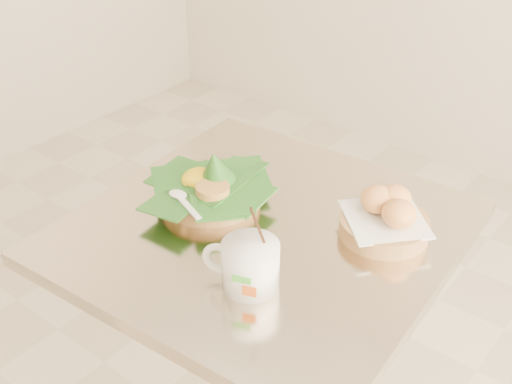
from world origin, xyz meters
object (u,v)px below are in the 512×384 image
Objects in this scene: rice_basket at (210,186)px; coffee_mug at (249,264)px; cafe_table at (263,310)px; bread_basket at (386,218)px.

rice_basket is 1.50× the size of coffee_mug.
cafe_table is 0.29m from rice_basket.
bread_basket reaches higher than cafe_table.
coffee_mug is (-0.11, -0.28, 0.01)m from bread_basket.
bread_basket is at bearing 19.84° from rice_basket.
coffee_mug reaches higher than rice_basket.
coffee_mug is at bearing -111.09° from bread_basket.
cafe_table is 4.38× the size of coffee_mug.
coffee_mug is (0.23, -0.16, 0.01)m from rice_basket.
bread_basket is at bearing 32.74° from cafe_table.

